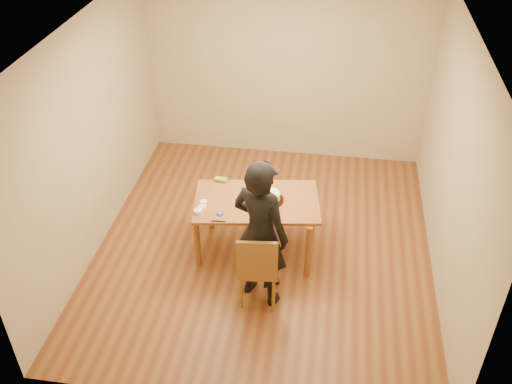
# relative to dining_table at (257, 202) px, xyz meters

# --- Properties ---
(room_shell) EXTENTS (4.00, 4.50, 2.70)m
(room_shell) POSITION_rel_dining_table_xyz_m (0.08, 0.44, 0.62)
(room_shell) COLOR brown
(room_shell) RESTS_ON ground
(dining_table) EXTENTS (1.52, 1.03, 0.04)m
(dining_table) POSITION_rel_dining_table_xyz_m (0.00, 0.00, 0.00)
(dining_table) COLOR brown
(dining_table) RESTS_ON floor
(dining_chair) EXTENTS (0.44, 0.44, 0.04)m
(dining_chair) POSITION_rel_dining_table_xyz_m (0.15, -0.78, -0.28)
(dining_chair) COLOR brown
(dining_chair) RESTS_ON floor
(cake_plate) EXTENTS (0.32, 0.32, 0.02)m
(cake_plate) POSITION_rel_dining_table_xyz_m (0.15, 0.02, 0.03)
(cake_plate) COLOR red
(cake_plate) RESTS_ON dining_table
(cake) EXTENTS (0.24, 0.24, 0.08)m
(cake) POSITION_rel_dining_table_xyz_m (0.15, 0.02, 0.08)
(cake) COLOR white
(cake) RESTS_ON cake_plate
(frosting_dome) EXTENTS (0.23, 0.23, 0.03)m
(frosting_dome) POSITION_rel_dining_table_xyz_m (0.15, 0.02, 0.13)
(frosting_dome) COLOR white
(frosting_dome) RESTS_ON cake
(frosting_tub) EXTENTS (0.08, 0.08, 0.07)m
(frosting_tub) POSITION_rel_dining_table_xyz_m (0.05, -0.33, 0.05)
(frosting_tub) COLOR white
(frosting_tub) RESTS_ON dining_table
(frosting_lid) EXTENTS (0.09, 0.09, 0.01)m
(frosting_lid) POSITION_rel_dining_table_xyz_m (-0.36, -0.32, 0.02)
(frosting_lid) COLOR #1923A5
(frosting_lid) RESTS_ON dining_table
(frosting_dollop) EXTENTS (0.04, 0.04, 0.02)m
(frosting_dollop) POSITION_rel_dining_table_xyz_m (-0.36, -0.32, 0.03)
(frosting_dollop) COLOR white
(frosting_dollop) RESTS_ON frosting_lid
(ramekin_green) EXTENTS (0.09, 0.09, 0.04)m
(ramekin_green) POSITION_rel_dining_table_xyz_m (-0.60, -0.33, 0.04)
(ramekin_green) COLOR white
(ramekin_green) RESTS_ON dining_table
(ramekin_yellow) EXTENTS (0.08, 0.08, 0.04)m
(ramekin_yellow) POSITION_rel_dining_table_xyz_m (-0.58, -0.16, 0.04)
(ramekin_yellow) COLOR white
(ramekin_yellow) RESTS_ON dining_table
(ramekin_multi) EXTENTS (0.09, 0.09, 0.04)m
(ramekin_multi) POSITION_rel_dining_table_xyz_m (-0.58, -0.25, 0.04)
(ramekin_multi) COLOR white
(ramekin_multi) RESTS_ON dining_table
(candy_box_pink) EXTENTS (0.14, 0.09, 0.02)m
(candy_box_pink) POSITION_rel_dining_table_xyz_m (-0.48, 0.32, 0.03)
(candy_box_pink) COLOR #F03873
(candy_box_pink) RESTS_ON dining_table
(candy_box_green) EXTENTS (0.15, 0.09, 0.02)m
(candy_box_green) POSITION_rel_dining_table_xyz_m (-0.48, 0.32, 0.05)
(candy_box_green) COLOR green
(candy_box_green) RESTS_ON candy_box_pink
(spatula) EXTENTS (0.16, 0.02, 0.01)m
(spatula) POSITION_rel_dining_table_xyz_m (-0.35, -0.45, 0.02)
(spatula) COLOR black
(spatula) RESTS_ON dining_table
(person) EXTENTS (0.75, 0.65, 1.75)m
(person) POSITION_rel_dining_table_xyz_m (0.15, -0.73, 0.14)
(person) COLOR black
(person) RESTS_ON floor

